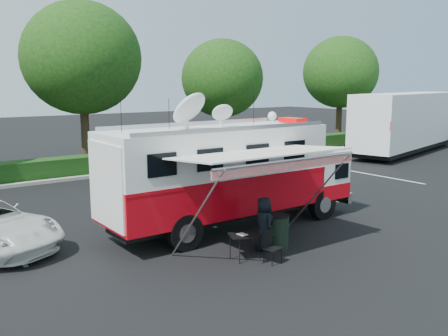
# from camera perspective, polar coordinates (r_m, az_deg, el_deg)

# --- Properties ---
(ground_plane) EXTENTS (120.00, 120.00, 0.00)m
(ground_plane) POSITION_cam_1_polar(r_m,az_deg,el_deg) (16.56, 1.03, -6.73)
(ground_plane) COLOR black
(ground_plane) RESTS_ON ground
(back_border) EXTENTS (60.00, 6.14, 8.87)m
(back_border) POSITION_cam_1_polar(r_m,az_deg,el_deg) (27.73, -13.54, 10.12)
(back_border) COLOR #9E998E
(back_border) RESTS_ON ground_plane
(stall_lines) EXTENTS (24.12, 5.50, 0.01)m
(stall_lines) POSITION_cam_1_polar(r_m,az_deg,el_deg) (18.71, -5.78, -4.83)
(stall_lines) COLOR silver
(stall_lines) RESTS_ON ground_plane
(command_truck) EXTENTS (8.83, 2.43, 4.24)m
(command_truck) POSITION_cam_1_polar(r_m,az_deg,el_deg) (16.10, 0.83, -0.57)
(command_truck) COLOR black
(command_truck) RESTS_ON ground_plane
(awning) EXTENTS (4.82, 2.50, 2.91)m
(awning) POSITION_cam_1_polar(r_m,az_deg,el_deg) (13.52, 4.59, 1.34)
(awning) COLOR silver
(awning) RESTS_ON ground_plane
(person) EXTENTS (0.58, 0.81, 1.53)m
(person) POSITION_cam_1_polar(r_m,az_deg,el_deg) (14.42, 4.54, -9.30)
(person) COLOR black
(person) RESTS_ON ground_plane
(folding_table) EXTENTS (0.96, 0.83, 0.69)m
(folding_table) POSITION_cam_1_polar(r_m,az_deg,el_deg) (13.48, 2.39, -7.78)
(folding_table) COLOR black
(folding_table) RESTS_ON ground_plane
(folding_chair) EXTENTS (0.49, 0.52, 0.86)m
(folding_chair) POSITION_cam_1_polar(r_m,az_deg,el_deg) (13.34, 5.32, -8.62)
(folding_chair) COLOR black
(folding_chair) RESTS_ON ground_plane
(trash_bin) EXTENTS (0.64, 0.64, 0.96)m
(trash_bin) POSITION_cam_1_polar(r_m,az_deg,el_deg) (14.56, 6.24, -7.14)
(trash_bin) COLOR black
(trash_bin) RESTS_ON ground_plane
(semi_trailer) EXTENTS (13.25, 5.76, 4.00)m
(semi_trailer) POSITION_cam_1_polar(r_m,az_deg,el_deg) (36.00, 20.31, 5.03)
(semi_trailer) COLOR white
(semi_trailer) RESTS_ON ground_plane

